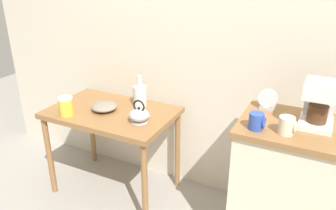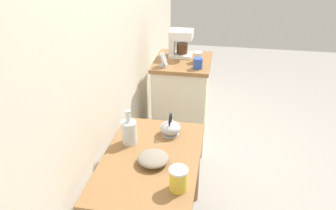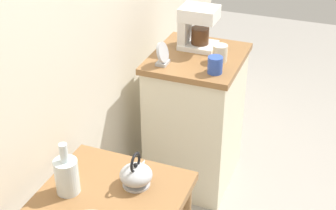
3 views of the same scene
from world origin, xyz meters
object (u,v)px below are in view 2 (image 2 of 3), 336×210
at_px(canister_enamel, 178,179).
at_px(mug_blue, 198,63).
at_px(glass_carafe_vase, 129,131).
at_px(mug_small_cream, 198,57).
at_px(bowl_stoneware, 153,159).
at_px(coffee_maker, 179,42).
at_px(table_clock, 164,60).
at_px(teakettle, 170,128).

distance_m(canister_enamel, mug_blue, 1.39).
xyz_separation_m(glass_carafe_vase, mug_small_cream, (1.14, -0.35, 0.15)).
height_order(bowl_stoneware, glass_carafe_vase, glass_carafe_vase).
bearing_deg(glass_carafe_vase, coffee_maker, -6.72).
bearing_deg(glass_carafe_vase, bowl_stoneware, -133.15).
distance_m(mug_blue, table_clock, 0.31).
height_order(bowl_stoneware, coffee_maker, coffee_maker).
bearing_deg(mug_small_cream, glass_carafe_vase, 162.97).
bearing_deg(bowl_stoneware, coffee_maker, 2.22).
xyz_separation_m(teakettle, mug_blue, (0.83, -0.11, 0.18)).
bearing_deg(glass_carafe_vase, teakettle, -59.90).
bearing_deg(mug_blue, teakettle, 172.55).
bearing_deg(table_clock, bowl_stoneware, -172.59).
bearing_deg(teakettle, canister_enamel, -165.83).
distance_m(canister_enamel, mug_small_cream, 1.54).
distance_m(canister_enamel, table_clock, 1.43).
bearing_deg(canister_enamel, bowl_stoneware, 42.75).
bearing_deg(table_clock, glass_carafe_vase, 176.79).
bearing_deg(glass_carafe_vase, table_clock, -3.21).
height_order(teakettle, coffee_maker, coffee_maker).
distance_m(bowl_stoneware, canister_enamel, 0.28).
xyz_separation_m(mug_blue, table_clock, (-0.00, 0.31, 0.01)).
xyz_separation_m(mug_small_cream, table_clock, (-0.16, 0.29, 0.01)).
bearing_deg(mug_small_cream, coffee_maker, 55.61).
bearing_deg(mug_blue, table_clock, 90.56).
height_order(teakettle, glass_carafe_vase, glass_carafe_vase).
bearing_deg(mug_blue, bowl_stoneware, 172.30).
bearing_deg(canister_enamel, coffee_maker, 8.33).
xyz_separation_m(teakettle, canister_enamel, (-0.55, -0.14, 0.02)).
xyz_separation_m(teakettle, table_clock, (0.83, 0.20, 0.19)).
distance_m(canister_enamel, coffee_maker, 1.71).
xyz_separation_m(bowl_stoneware, coffee_maker, (1.47, 0.06, 0.29)).
bearing_deg(bowl_stoneware, canister_enamel, -137.25).
distance_m(glass_carafe_vase, coffee_maker, 1.30).
relative_size(teakettle, canister_enamel, 1.28).
relative_size(canister_enamel, mug_blue, 1.45).
height_order(canister_enamel, coffee_maker, coffee_maker).
relative_size(teakettle, glass_carafe_vase, 0.72).
xyz_separation_m(teakettle, mug_small_cream, (0.99, -0.09, 0.18)).
relative_size(bowl_stoneware, coffee_maker, 0.76).
xyz_separation_m(canister_enamel, mug_small_cream, (1.53, 0.05, 0.17)).
xyz_separation_m(bowl_stoneware, table_clock, (1.17, 0.15, 0.21)).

